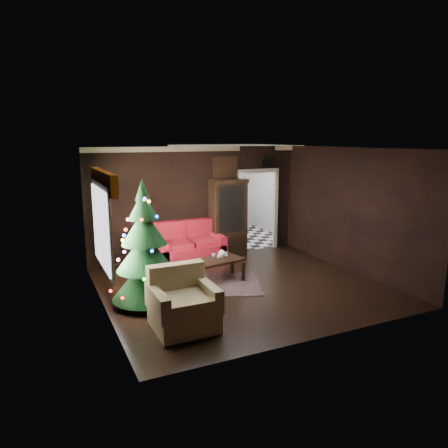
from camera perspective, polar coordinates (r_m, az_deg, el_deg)
name	(u,v)px	position (r m, az deg, el deg)	size (l,w,h in m)	color
floor	(242,287)	(8.68, 2.53, -8.55)	(5.50, 5.50, 0.00)	black
ceiling	(244,148)	(8.15, 2.71, 10.26)	(5.50, 5.50, 0.00)	white
wall_back	(197,203)	(10.55, -3.67, 2.91)	(5.50, 5.50, 0.00)	black
wall_front	(322,250)	(6.25, 13.27, -3.43)	(5.50, 5.50, 0.00)	black
wall_left	(101,233)	(7.47, -16.46, -1.16)	(5.50, 5.50, 0.00)	black
wall_right	(351,210)	(9.86, 16.95, 1.82)	(5.50, 5.50, 0.00)	black
doorway	(256,212)	(11.32, 4.40, 1.71)	(1.10, 0.10, 2.10)	beige
left_window	(101,228)	(7.66, -16.41, -0.47)	(0.05, 1.60, 1.40)	white
valance	(103,181)	(7.55, -16.17, 5.68)	(0.12, 2.10, 0.35)	#95440B
kitchen_floor	(232,238)	(12.84, 1.05, -1.86)	(3.00, 3.00, 0.00)	white
kitchen_window	(213,178)	(13.86, -1.56, 6.26)	(0.70, 0.06, 0.70)	white
rug	(212,284)	(8.80, -1.63, -8.21)	(1.99, 1.45, 0.01)	#493344
loveseat	(189,243)	(10.18, -4.78, -2.60)	(1.70, 0.90, 1.00)	maroon
curio_cabinet	(228,219)	(10.71, 0.55, 0.63)	(0.90, 0.45, 1.90)	black
floor_lamp	(144,237)	(9.47, -10.86, -1.78)	(0.29, 0.29, 1.73)	black
christmas_tree	(145,249)	(7.63, -10.77, -3.32)	(1.24, 1.24, 2.36)	black
armchair	(183,301)	(6.76, -5.58, -10.40)	(1.00, 1.00, 1.02)	tan
coffee_table	(218,269)	(8.97, -0.84, -6.22)	(1.03, 0.62, 0.46)	black
teapot	(222,254)	(8.97, -0.32, -4.08)	(0.19, 0.19, 0.18)	white
cup_a	(214,255)	(9.11, -1.44, -4.22)	(0.07, 0.07, 0.06)	white
cup_b	(218,256)	(9.03, -0.77, -4.39)	(0.06, 0.06, 0.05)	white
book	(220,251)	(9.12, -0.61, -3.67)	(0.16, 0.02, 0.22)	#8D7454
wall_clock	(266,162)	(11.26, 5.75, 8.44)	(0.32, 0.32, 0.06)	white
painting	(225,168)	(10.71, 0.14, 7.64)	(0.62, 0.05, 0.52)	#BA804B
kitchen_counter	(216,217)	(13.81, -1.12, 1.00)	(1.80, 0.60, 0.90)	silver
kitchen_table	(227,228)	(12.37, 0.42, -0.61)	(0.70, 0.70, 0.75)	brown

